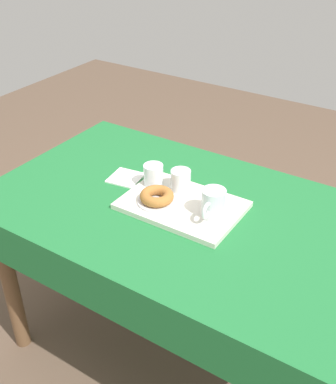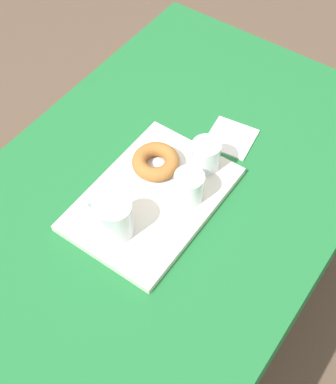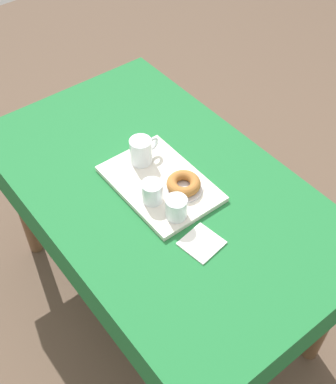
% 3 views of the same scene
% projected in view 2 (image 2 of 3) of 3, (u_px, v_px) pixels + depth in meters
% --- Properties ---
extents(ground_plane, '(6.00, 6.00, 0.00)m').
position_uv_depth(ground_plane, '(157.00, 323.00, 1.90)').
color(ground_plane, brown).
extents(dining_table, '(1.39, 0.84, 0.75)m').
position_uv_depth(dining_table, '(153.00, 225.00, 1.38)').
color(dining_table, '#1E6B33').
rests_on(dining_table, ground).
extents(serving_tray, '(0.41, 0.28, 0.02)m').
position_uv_depth(serving_tray, '(152.00, 198.00, 1.28)').
color(serving_tray, silver).
rests_on(serving_tray, dining_table).
extents(tea_mug_left, '(0.08, 0.12, 0.10)m').
position_uv_depth(tea_mug_left, '(115.00, 219.00, 1.18)').
color(tea_mug_left, white).
rests_on(tea_mug_left, serving_tray).
extents(water_glass_near, '(0.07, 0.07, 0.08)m').
position_uv_depth(water_glass_near, '(206.00, 156.00, 1.30)').
color(water_glass_near, white).
rests_on(water_glass_near, serving_tray).
extents(water_glass_far, '(0.07, 0.07, 0.08)m').
position_uv_depth(water_glass_far, '(189.00, 188.00, 1.25)').
color(water_glass_far, white).
rests_on(water_glass_far, serving_tray).
extents(donut_plate_left, '(0.14, 0.14, 0.01)m').
position_uv_depth(donut_plate_left, '(156.00, 167.00, 1.32)').
color(donut_plate_left, silver).
rests_on(donut_plate_left, serving_tray).
extents(sugar_donut_left, '(0.12, 0.12, 0.04)m').
position_uv_depth(sugar_donut_left, '(156.00, 162.00, 1.31)').
color(sugar_donut_left, '#A3662D').
rests_on(sugar_donut_left, donut_plate_left).
extents(paper_napkin, '(0.13, 0.13, 0.01)m').
position_uv_depth(paper_napkin, '(231.00, 138.00, 1.41)').
color(paper_napkin, white).
rests_on(paper_napkin, dining_table).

